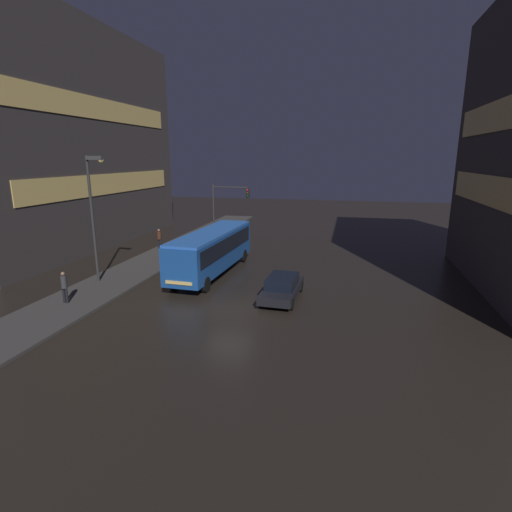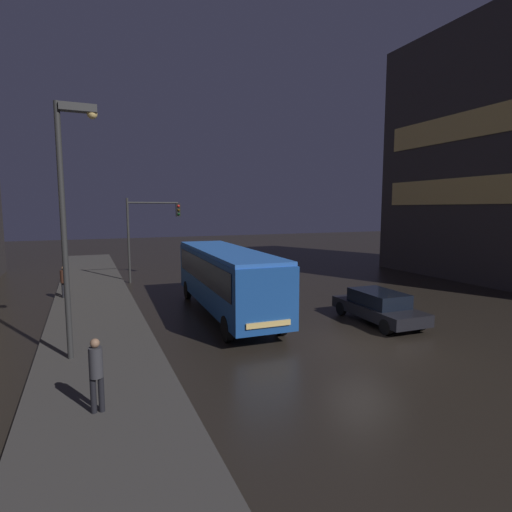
{
  "view_description": "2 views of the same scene",
  "coord_description": "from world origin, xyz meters",
  "px_view_note": "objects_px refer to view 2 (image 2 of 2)",
  "views": [
    {
      "loc": [
        6.26,
        -19.91,
        8.19
      ],
      "look_at": [
        -0.16,
        7.16,
        1.29
      ],
      "focal_mm": 28.0,
      "sensor_mm": 36.0,
      "label": 1
    },
    {
      "loc": [
        -9.27,
        -11.52,
        5.04
      ],
      "look_at": [
        -0.07,
        9.91,
        2.27
      ],
      "focal_mm": 28.0,
      "sensor_mm": 36.0,
      "label": 2
    }
  ],
  "objects_px": {
    "pedestrian_near": "(64,279)",
    "traffic_light_main": "(148,225)",
    "pedestrian_mid": "(96,370)",
    "car_taxi": "(378,306)",
    "bus_near": "(226,274)",
    "street_lamp_sidewalk": "(70,194)"
  },
  "relations": [
    {
      "from": "pedestrian_near",
      "to": "traffic_light_main",
      "type": "height_order",
      "value": "traffic_light_main"
    },
    {
      "from": "pedestrian_near",
      "to": "pedestrian_mid",
      "type": "relative_size",
      "value": 0.96
    },
    {
      "from": "pedestrian_near",
      "to": "car_taxi",
      "type": "bearing_deg",
      "value": -76.4
    },
    {
      "from": "pedestrian_near",
      "to": "pedestrian_mid",
      "type": "xyz_separation_m",
      "value": [
        1.27,
        -14.14,
        -0.01
      ]
    },
    {
      "from": "pedestrian_near",
      "to": "traffic_light_main",
      "type": "xyz_separation_m",
      "value": [
        5.15,
        3.99,
        2.72
      ]
    },
    {
      "from": "pedestrian_mid",
      "to": "traffic_light_main",
      "type": "bearing_deg",
      "value": -59.66
    },
    {
      "from": "bus_near",
      "to": "street_lamp_sidewalk",
      "type": "distance_m",
      "value": 8.33
    },
    {
      "from": "car_taxi",
      "to": "pedestrian_near",
      "type": "bearing_deg",
      "value": -35.99
    },
    {
      "from": "bus_near",
      "to": "car_taxi",
      "type": "distance_m",
      "value": 7.13
    },
    {
      "from": "street_lamp_sidewalk",
      "to": "pedestrian_near",
      "type": "bearing_deg",
      "value": 94.46
    },
    {
      "from": "car_taxi",
      "to": "pedestrian_mid",
      "type": "xyz_separation_m",
      "value": [
        -11.76,
        -3.9,
        0.48
      ]
    },
    {
      "from": "traffic_light_main",
      "to": "car_taxi",
      "type": "bearing_deg",
      "value": -61.04
    },
    {
      "from": "pedestrian_mid",
      "to": "street_lamp_sidewalk",
      "type": "distance_m",
      "value": 5.96
    },
    {
      "from": "bus_near",
      "to": "pedestrian_mid",
      "type": "xyz_separation_m",
      "value": [
        -6.0,
        -7.93,
        -0.72
      ]
    },
    {
      "from": "bus_near",
      "to": "pedestrian_mid",
      "type": "distance_m",
      "value": 9.97
    },
    {
      "from": "pedestrian_mid",
      "to": "bus_near",
      "type": "bearing_deg",
      "value": -84.66
    },
    {
      "from": "bus_near",
      "to": "street_lamp_sidewalk",
      "type": "relative_size",
      "value": 1.32
    },
    {
      "from": "car_taxi",
      "to": "street_lamp_sidewalk",
      "type": "bearing_deg",
      "value": 1.23
    },
    {
      "from": "bus_near",
      "to": "pedestrian_near",
      "type": "height_order",
      "value": "bus_near"
    },
    {
      "from": "pedestrian_mid",
      "to": "street_lamp_sidewalk",
      "type": "bearing_deg",
      "value": -40.83
    },
    {
      "from": "traffic_light_main",
      "to": "street_lamp_sidewalk",
      "type": "bearing_deg",
      "value": -107.31
    },
    {
      "from": "car_taxi",
      "to": "street_lamp_sidewalk",
      "type": "relative_size",
      "value": 0.57
    }
  ]
}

